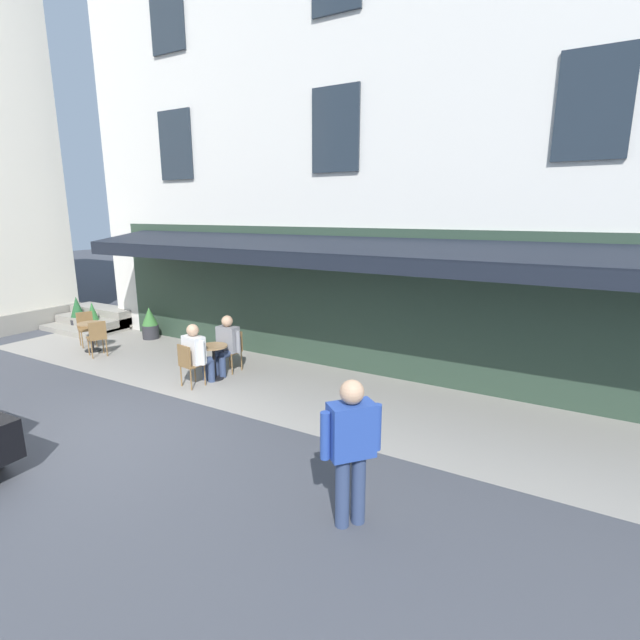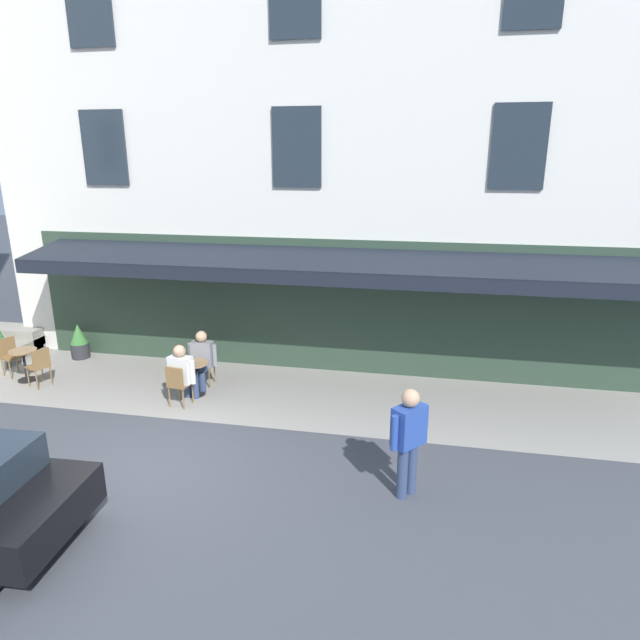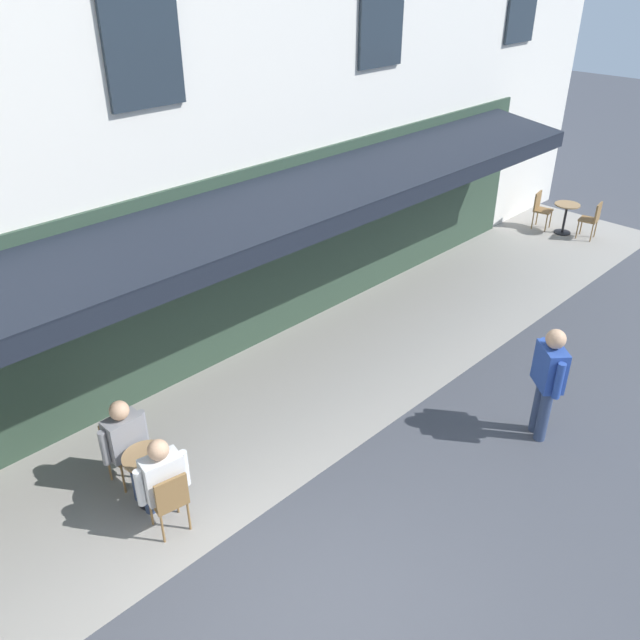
{
  "view_description": "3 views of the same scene",
  "coord_description": "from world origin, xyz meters",
  "px_view_note": "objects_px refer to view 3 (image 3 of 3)",
  "views": [
    {
      "loc": [
        -6.54,
        4.13,
        3.53
      ],
      "look_at": [
        -2.1,
        -3.58,
        1.46
      ],
      "focal_mm": 26.08,
      "sensor_mm": 36.0,
      "label": 1
    },
    {
      "loc": [
        -4.58,
        7.28,
        5.03
      ],
      "look_at": [
        -2.31,
        -4.35,
        1.45
      ],
      "focal_mm": 30.64,
      "sensor_mm": 36.0,
      "label": 2
    },
    {
      "loc": [
        3.08,
        2.91,
        6.22
      ],
      "look_at": [
        -3.08,
        -3.21,
        1.25
      ],
      "focal_mm": 36.93,
      "sensor_mm": 36.0,
      "label": 3
    }
  ],
  "objects_px": {
    "cafe_chair_wicker_near_door": "(541,207)",
    "seated_patron_in_white": "(161,478)",
    "cafe_table_streetside": "(566,214)",
    "seated_companion_in_grey": "(128,443)",
    "cafe_table_near_entrance": "(149,471)",
    "cafe_chair_wicker_kerbside": "(170,498)",
    "cafe_chair_wicker_facing_street": "(593,217)",
    "cafe_chair_wicker_back_row": "(121,445)",
    "walking_pedestrian_in_blue": "(548,376)"
  },
  "relations": [
    {
      "from": "cafe_table_near_entrance",
      "to": "cafe_table_streetside",
      "type": "height_order",
      "value": "same"
    },
    {
      "from": "cafe_table_streetside",
      "to": "seated_companion_in_grey",
      "type": "height_order",
      "value": "seated_companion_in_grey"
    },
    {
      "from": "cafe_table_near_entrance",
      "to": "cafe_table_streetside",
      "type": "bearing_deg",
      "value": -177.26
    },
    {
      "from": "cafe_chair_wicker_near_door",
      "to": "seated_companion_in_grey",
      "type": "height_order",
      "value": "seated_companion_in_grey"
    },
    {
      "from": "cafe_chair_wicker_kerbside",
      "to": "seated_companion_in_grey",
      "type": "xyz_separation_m",
      "value": [
        -0.09,
        -1.04,
        0.15
      ]
    },
    {
      "from": "cafe_chair_wicker_kerbside",
      "to": "cafe_chair_wicker_facing_street",
      "type": "xyz_separation_m",
      "value": [
        -12.37,
        -0.58,
        0.0
      ]
    },
    {
      "from": "cafe_table_near_entrance",
      "to": "cafe_chair_wicker_kerbside",
      "type": "distance_m",
      "value": 0.63
    },
    {
      "from": "cafe_table_near_entrance",
      "to": "cafe_chair_wicker_facing_street",
      "type": "distance_m",
      "value": 12.27
    },
    {
      "from": "cafe_table_near_entrance",
      "to": "cafe_chair_wicker_near_door",
      "type": "height_order",
      "value": "cafe_chair_wicker_near_door"
    },
    {
      "from": "cafe_table_near_entrance",
      "to": "cafe_chair_wicker_kerbside",
      "type": "height_order",
      "value": "cafe_chair_wicker_kerbside"
    },
    {
      "from": "cafe_table_near_entrance",
      "to": "walking_pedestrian_in_blue",
      "type": "distance_m",
      "value": 5.5
    },
    {
      "from": "cafe_chair_wicker_facing_street",
      "to": "cafe_chair_wicker_near_door",
      "type": "bearing_deg",
      "value": -80.01
    },
    {
      "from": "cafe_chair_wicker_facing_street",
      "to": "seated_companion_in_grey",
      "type": "height_order",
      "value": "seated_companion_in_grey"
    },
    {
      "from": "cafe_chair_wicker_facing_street",
      "to": "cafe_table_near_entrance",
      "type": "bearing_deg",
      "value": -0.19
    },
    {
      "from": "cafe_chair_wicker_back_row",
      "to": "seated_patron_in_white",
      "type": "height_order",
      "value": "seated_patron_in_white"
    },
    {
      "from": "cafe_chair_wicker_back_row",
      "to": "cafe_table_streetside",
      "type": "relative_size",
      "value": 1.21
    },
    {
      "from": "cafe_chair_wicker_facing_street",
      "to": "cafe_chair_wicker_near_door",
      "type": "xyz_separation_m",
      "value": [
        0.22,
        -1.24,
        0.0
      ]
    },
    {
      "from": "cafe_chair_wicker_near_door",
      "to": "seated_patron_in_white",
      "type": "relative_size",
      "value": 0.69
    },
    {
      "from": "cafe_chair_wicker_kerbside",
      "to": "cafe_chair_wicker_near_door",
      "type": "xyz_separation_m",
      "value": [
        -12.15,
        -1.83,
        0.0
      ]
    },
    {
      "from": "cafe_chair_wicker_facing_street",
      "to": "walking_pedestrian_in_blue",
      "type": "distance_m",
      "value": 8.11
    },
    {
      "from": "cafe_table_near_entrance",
      "to": "seated_patron_in_white",
      "type": "distance_m",
      "value": 0.47
    },
    {
      "from": "cafe_chair_wicker_facing_street",
      "to": "seated_patron_in_white",
      "type": "relative_size",
      "value": 0.69
    },
    {
      "from": "cafe_chair_wicker_kerbside",
      "to": "walking_pedestrian_in_blue",
      "type": "relative_size",
      "value": 0.52
    },
    {
      "from": "cafe_table_streetside",
      "to": "seated_patron_in_white",
      "type": "height_order",
      "value": "seated_patron_in_white"
    },
    {
      "from": "cafe_chair_wicker_kerbside",
      "to": "seated_companion_in_grey",
      "type": "bearing_deg",
      "value": -95.1
    },
    {
      "from": "cafe_chair_wicker_back_row",
      "to": "walking_pedestrian_in_blue",
      "type": "height_order",
      "value": "walking_pedestrian_in_blue"
    },
    {
      "from": "seated_patron_in_white",
      "to": "seated_companion_in_grey",
      "type": "distance_m",
      "value": 0.83
    },
    {
      "from": "cafe_table_near_entrance",
      "to": "cafe_chair_wicker_kerbside",
      "type": "relative_size",
      "value": 0.82
    },
    {
      "from": "cafe_chair_wicker_back_row",
      "to": "cafe_table_streetside",
      "type": "distance_m",
      "value": 12.18
    },
    {
      "from": "walking_pedestrian_in_blue",
      "to": "cafe_table_streetside",
      "type": "bearing_deg",
      "value": -155.44
    },
    {
      "from": "seated_patron_in_white",
      "to": "seated_companion_in_grey",
      "type": "relative_size",
      "value": 1.0
    },
    {
      "from": "seated_patron_in_white",
      "to": "cafe_table_near_entrance",
      "type": "bearing_deg",
      "value": -99.4
    },
    {
      "from": "cafe_chair_wicker_kerbside",
      "to": "seated_companion_in_grey",
      "type": "height_order",
      "value": "seated_companion_in_grey"
    },
    {
      "from": "cafe_chair_wicker_back_row",
      "to": "walking_pedestrian_in_blue",
      "type": "distance_m",
      "value": 5.86
    },
    {
      "from": "cafe_table_near_entrance",
      "to": "cafe_chair_wicker_back_row",
      "type": "distance_m",
      "value": 0.63
    },
    {
      "from": "cafe_chair_wicker_kerbside",
      "to": "cafe_chair_wicker_facing_street",
      "type": "bearing_deg",
      "value": -177.3
    },
    {
      "from": "cafe_chair_wicker_kerbside",
      "to": "walking_pedestrian_in_blue",
      "type": "bearing_deg",
      "value": 155.13
    },
    {
      "from": "cafe_table_streetside",
      "to": "cafe_chair_wicker_back_row",
      "type": "bearing_deg",
      "value": -0.23
    },
    {
      "from": "cafe_chair_wicker_kerbside",
      "to": "cafe_chair_wicker_facing_street",
      "type": "height_order",
      "value": "same"
    },
    {
      "from": "walking_pedestrian_in_blue",
      "to": "cafe_chair_wicker_kerbside",
      "type": "bearing_deg",
      "value": -24.87
    },
    {
      "from": "cafe_chair_wicker_kerbside",
      "to": "walking_pedestrian_in_blue",
      "type": "xyz_separation_m",
      "value": [
        -4.78,
        2.22,
        0.48
      ]
    },
    {
      "from": "cafe_table_streetside",
      "to": "seated_patron_in_white",
      "type": "bearing_deg",
      "value": 4.64
    },
    {
      "from": "cafe_chair_wicker_kerbside",
      "to": "seated_companion_in_grey",
      "type": "distance_m",
      "value": 1.06
    },
    {
      "from": "cafe_table_near_entrance",
      "to": "cafe_table_streetside",
      "type": "xyz_separation_m",
      "value": [
        -12.16,
        -0.58,
        0.0
      ]
    },
    {
      "from": "cafe_chair_wicker_near_door",
      "to": "seated_patron_in_white",
      "type": "xyz_separation_m",
      "value": [
        12.12,
        1.62,
        0.15
      ]
    },
    {
      "from": "cafe_chair_wicker_back_row",
      "to": "cafe_chair_wicker_facing_street",
      "type": "relative_size",
      "value": 1.0
    },
    {
      "from": "walking_pedestrian_in_blue",
      "to": "seated_companion_in_grey",
      "type": "bearing_deg",
      "value": -34.79
    },
    {
      "from": "cafe_chair_wicker_back_row",
      "to": "cafe_chair_wicker_facing_street",
      "type": "distance_m",
      "value": 12.3
    },
    {
      "from": "cafe_chair_wicker_near_door",
      "to": "seated_patron_in_white",
      "type": "distance_m",
      "value": 12.23
    },
    {
      "from": "cafe_table_streetside",
      "to": "walking_pedestrian_in_blue",
      "type": "relative_size",
      "value": 0.42
    }
  ]
}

